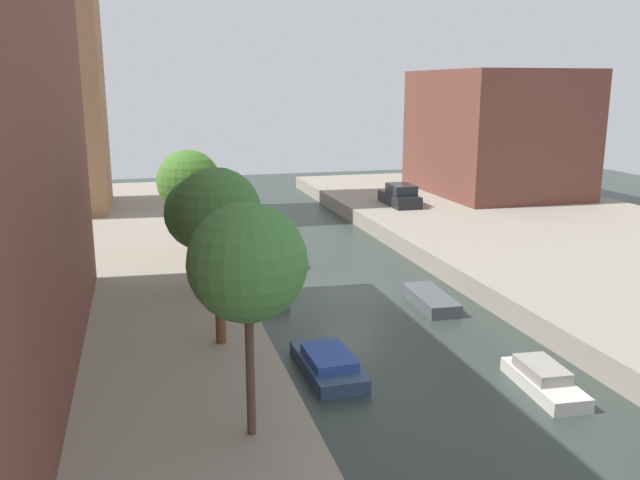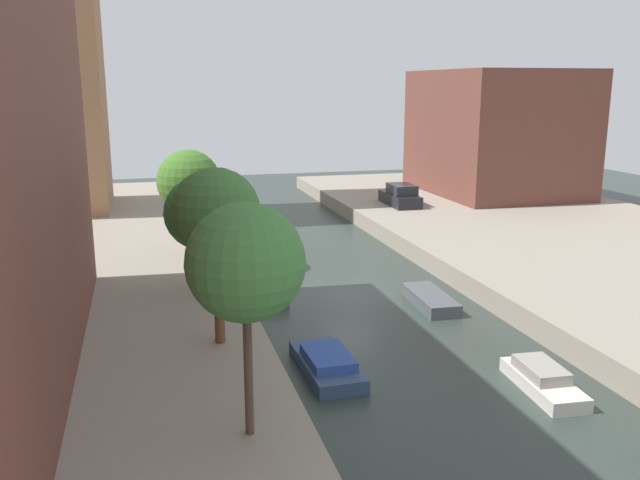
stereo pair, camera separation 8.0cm
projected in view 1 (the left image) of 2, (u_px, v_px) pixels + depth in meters
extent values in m
plane|color=#2D3833|center=(349.00, 294.00, 30.23)|extent=(84.00, 84.00, 0.00)
cube|color=gray|center=(628.00, 261.00, 33.94)|extent=(20.00, 64.00, 1.00)
cube|color=#9E704C|center=(16.00, 16.00, 42.43)|extent=(10.00, 8.37, 25.17)
cube|color=brown|center=(495.00, 132.00, 51.59)|extent=(10.00, 13.09, 9.40)
cylinder|color=#4F3A2F|center=(250.00, 370.00, 15.81)|extent=(0.21, 0.21, 3.34)
sphere|color=#3F7838|center=(247.00, 263.00, 15.20)|extent=(2.80, 2.80, 2.80)
cylinder|color=brown|center=(220.00, 294.00, 21.53)|extent=(0.34, 0.34, 3.37)
sphere|color=#3A6B30|center=(217.00, 212.00, 20.92)|extent=(2.86, 2.86, 2.86)
cylinder|color=brown|center=(203.00, 265.00, 27.14)|extent=(0.23, 0.23, 2.23)
sphere|color=#2C773B|center=(201.00, 213.00, 26.65)|extent=(2.96, 2.96, 2.96)
cylinder|color=brown|center=(191.00, 229.00, 33.07)|extent=(0.24, 0.24, 2.58)
sphere|color=#407427|center=(189.00, 181.00, 32.53)|extent=(3.12, 3.12, 3.12)
cube|color=black|center=(399.00, 199.00, 46.91)|extent=(1.90, 4.38, 0.82)
cube|color=#1E2328|center=(401.00, 189.00, 46.44)|extent=(1.63, 2.43, 0.69)
cube|color=#33476B|center=(328.00, 366.00, 21.92)|extent=(1.70, 3.93, 0.46)
cube|color=#2D4C9E|center=(329.00, 357.00, 21.66)|extent=(1.42, 2.17, 0.30)
cube|color=#4C5156|center=(265.00, 288.00, 30.21)|extent=(1.74, 4.43, 0.50)
cube|color=black|center=(265.00, 280.00, 30.12)|extent=(1.42, 2.46, 0.27)
cube|color=#33476B|center=(242.00, 244.00, 38.60)|extent=(1.56, 3.22, 0.55)
cube|color=beige|center=(544.00, 384.00, 20.64)|extent=(1.52, 3.49, 0.44)
cube|color=gray|center=(542.00, 369.00, 20.70)|extent=(1.22, 1.95, 0.37)
cube|color=#4C5156|center=(431.00, 300.00, 28.57)|extent=(1.55, 3.74, 0.54)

